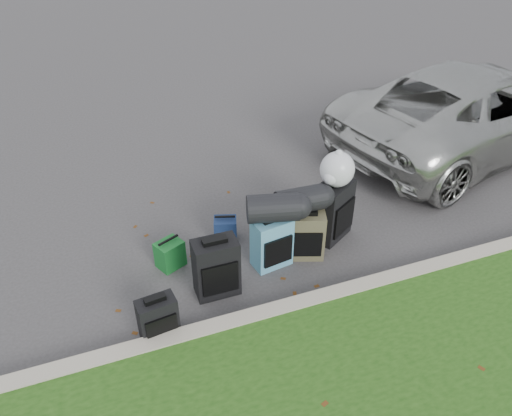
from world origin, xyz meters
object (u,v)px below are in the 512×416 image
object	(u,v)px
suitcase_small_black	(158,318)
suitcase_large_black_right	(333,211)
suitcase_large_black_left	(216,268)
tote_navy	(225,229)
tote_green	(170,254)
suitcase_olive	(306,235)
suv	(472,109)
suitcase_teal	(272,243)

from	to	relation	value
suitcase_small_black	suitcase_large_black_right	xyz separation A→B (m)	(2.33, 0.86, 0.15)
suitcase_large_black_left	suitcase_large_black_right	xyz separation A→B (m)	(1.62, 0.46, 0.04)
suitcase_small_black	tote_navy	distance (m)	1.67
tote_green	tote_navy	world-z (taller)	tote_green
suitcase_olive	suv	bearing A→B (deg)	43.97
suitcase_large_black_right	tote_navy	xyz separation A→B (m)	(-1.25, 0.40, -0.23)
suitcase_small_black	suitcase_teal	size ratio (longest dim) A/B	0.75
suitcase_large_black_left	tote_navy	xyz separation A→B (m)	(0.37, 0.86, -0.19)
suv	tote_green	bearing A→B (deg)	91.32
tote_navy	suitcase_teal	bearing A→B (deg)	-43.07
suv	tote_navy	distance (m)	4.61
suitcase_olive	suitcase_large_black_right	size ratio (longest dim) A/B	0.78
tote_green	tote_navy	distance (m)	0.80
suv	suitcase_large_black_right	distance (m)	3.52
suv	suitcase_small_black	world-z (taller)	suv
suitcase_teal	suv	bearing A→B (deg)	12.98
suitcase_teal	suitcase_olive	bearing A→B (deg)	-7.15
suv	suitcase_large_black_left	bearing A→B (deg)	98.79
suitcase_small_black	suitcase_olive	bearing A→B (deg)	11.76
suitcase_large_black_left	suitcase_large_black_right	world-z (taller)	suitcase_large_black_right
suv	suitcase_small_black	bearing A→B (deg)	99.91
suitcase_small_black	suitcase_large_black_right	distance (m)	2.49
suitcase_large_black_left	tote_navy	world-z (taller)	suitcase_large_black_left
suitcase_large_black_left	suitcase_teal	world-z (taller)	suitcase_large_black_left
suv	suitcase_small_black	size ratio (longest dim) A/B	10.40
suitcase_small_black	suitcase_large_black_left	size ratio (longest dim) A/B	0.69
suitcase_large_black_left	suitcase_olive	xyz separation A→B (m)	(1.16, 0.23, -0.04)
suitcase_olive	tote_navy	world-z (taller)	suitcase_olive
suv	tote_navy	bearing A→B (deg)	90.36
suitcase_olive	tote_green	bearing A→B (deg)	-173.39
suitcase_large_black_right	suitcase_olive	bearing A→B (deg)	175.48
suitcase_small_black	suitcase_olive	distance (m)	1.97
suitcase_large_black_left	tote_navy	size ratio (longest dim) A/B	2.29
suitcase_small_black	tote_navy	world-z (taller)	suitcase_small_black
suitcase_teal	suitcase_small_black	bearing A→B (deg)	-165.40
suitcase_large_black_left	tote_green	size ratio (longest dim) A/B	2.05
suitcase_small_black	suitcase_large_black_left	world-z (taller)	suitcase_large_black_left
suitcase_olive	suitcase_teal	distance (m)	0.43
suitcase_olive	tote_navy	bearing A→B (deg)	161.39
suitcase_large_black_left	suitcase_teal	size ratio (longest dim) A/B	1.09
suitcase_small_black	suitcase_olive	size ratio (longest dim) A/B	0.79
suitcase_large_black_right	suitcase_teal	bearing A→B (deg)	164.40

